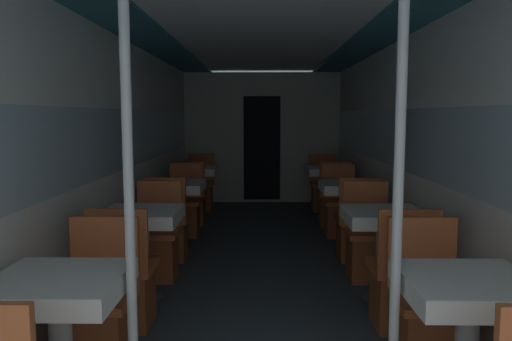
{
  "coord_description": "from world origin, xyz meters",
  "views": [
    {
      "loc": [
        -0.01,
        -1.59,
        1.52
      ],
      "look_at": [
        -0.05,
        2.54,
        1.06
      ],
      "focal_mm": 35.0,
      "sensor_mm": 36.0,
      "label": 1
    }
  ],
  "objects_px": {
    "dining_table_left_1": "(142,224)",
    "dining_table_left_0": "(59,299)",
    "support_pole_left_0": "(129,199)",
    "support_pole_right_0": "(398,199)",
    "dining_table_right_2": "(348,193)",
    "chair_right_far_0": "(428,324)",
    "chair_left_far_2": "(184,213)",
    "chair_left_near_3": "(191,205)",
    "dining_table_right_0": "(469,301)",
    "chair_right_near_3": "(333,205)",
    "chair_left_near_2": "(169,233)",
    "chair_left_far_1": "(157,248)",
    "chair_left_near_1": "(125,288)",
    "dining_table_right_3": "(328,175)",
    "dining_table_left_2": "(177,192)",
    "dining_table_left_3": "(196,175)",
    "chair_right_near_1": "(400,289)",
    "dining_table_right_1": "(383,224)",
    "chair_right_far_1": "(368,249)",
    "chair_right_near_2": "(356,234)",
    "chair_right_far_3": "(323,193)",
    "chair_left_far_0": "(98,322)",
    "chair_left_far_3": "(201,193)",
    "chair_right_far_2": "(340,213)"
  },
  "relations": [
    {
      "from": "dining_table_left_1",
      "to": "dining_table_left_0",
      "type": "bearing_deg",
      "value": -90.0
    },
    {
      "from": "chair_right_near_3",
      "to": "dining_table_right_3",
      "type": "bearing_deg",
      "value": 90.0
    },
    {
      "from": "support_pole_left_0",
      "to": "chair_left_near_1",
      "type": "xyz_separation_m",
      "value": [
        -0.35,
        1.14,
        -0.84
      ]
    },
    {
      "from": "dining_table_right_2",
      "to": "chair_right_far_2",
      "type": "bearing_deg",
      "value": 90.0
    },
    {
      "from": "dining_table_left_1",
      "to": "dining_table_right_3",
      "type": "bearing_deg",
      "value": 59.66
    },
    {
      "from": "chair_left_far_2",
      "to": "chair_left_near_1",
      "type": "bearing_deg",
      "value": 90.0
    },
    {
      "from": "chair_left_near_1",
      "to": "chair_left_far_1",
      "type": "relative_size",
      "value": 1.0
    },
    {
      "from": "dining_table_left_2",
      "to": "dining_table_right_3",
      "type": "distance_m",
      "value": 2.59
    },
    {
      "from": "dining_table_right_1",
      "to": "dining_table_left_0",
      "type": "bearing_deg",
      "value": -139.49
    },
    {
      "from": "chair_left_near_1",
      "to": "chair_right_near_2",
      "type": "bearing_deg",
      "value": 40.51
    },
    {
      "from": "chair_left_far_0",
      "to": "chair_right_far_3",
      "type": "bearing_deg",
      "value": -111.31
    },
    {
      "from": "chair_left_near_3",
      "to": "chair_right_far_3",
      "type": "height_order",
      "value": "same"
    },
    {
      "from": "dining_table_left_1",
      "to": "dining_table_right_1",
      "type": "bearing_deg",
      "value": 0.0
    },
    {
      "from": "dining_table_left_2",
      "to": "chair_right_far_3",
      "type": "xyz_separation_m",
      "value": [
        1.97,
        2.23,
        -0.35
      ]
    },
    {
      "from": "support_pole_left_0",
      "to": "chair_left_near_3",
      "type": "bearing_deg",
      "value": 94.49
    },
    {
      "from": "dining_table_left_1",
      "to": "chair_right_near_1",
      "type": "relative_size",
      "value": 0.84
    },
    {
      "from": "chair_right_far_1",
      "to": "dining_table_right_3",
      "type": "xyz_separation_m",
      "value": [
        -0.0,
        2.83,
        0.35
      ]
    },
    {
      "from": "dining_table_right_2",
      "to": "chair_right_near_2",
      "type": "distance_m",
      "value": 0.65
    },
    {
      "from": "dining_table_left_2",
      "to": "dining_table_right_1",
      "type": "bearing_deg",
      "value": -40.51
    },
    {
      "from": "chair_left_far_1",
      "to": "chair_right_far_2",
      "type": "bearing_deg",
      "value": -139.49
    },
    {
      "from": "dining_table_right_3",
      "to": "dining_table_left_2",
      "type": "bearing_deg",
      "value": -139.49
    },
    {
      "from": "dining_table_left_3",
      "to": "dining_table_right_3",
      "type": "height_order",
      "value": "same"
    },
    {
      "from": "chair_left_far_0",
      "to": "dining_table_right_3",
      "type": "xyz_separation_m",
      "value": [
        1.97,
        4.51,
        0.35
      ]
    },
    {
      "from": "support_pole_left_0",
      "to": "dining_table_right_0",
      "type": "height_order",
      "value": "support_pole_left_0"
    },
    {
      "from": "chair_left_far_2",
      "to": "chair_right_near_1",
      "type": "height_order",
      "value": "same"
    },
    {
      "from": "dining_table_right_0",
      "to": "chair_right_near_3",
      "type": "distance_m",
      "value": 4.53
    },
    {
      "from": "support_pole_left_0",
      "to": "chair_left_far_3",
      "type": "relative_size",
      "value": 2.52
    },
    {
      "from": "chair_left_far_3",
      "to": "chair_right_near_3",
      "type": "bearing_deg",
      "value": 151.05
    },
    {
      "from": "dining_table_left_2",
      "to": "chair_right_near_1",
      "type": "bearing_deg",
      "value": -48.52
    },
    {
      "from": "chair_right_far_0",
      "to": "chair_right_near_3",
      "type": "bearing_deg",
      "value": -90.0
    },
    {
      "from": "chair_left_far_2",
      "to": "dining_table_right_0",
      "type": "relative_size",
      "value": 1.19
    },
    {
      "from": "chair_left_far_1",
      "to": "dining_table_left_3",
      "type": "relative_size",
      "value": 1.19
    },
    {
      "from": "support_pole_left_0",
      "to": "dining_table_right_2",
      "type": "height_order",
      "value": "support_pole_left_0"
    },
    {
      "from": "chair_right_far_0",
      "to": "chair_left_far_2",
      "type": "bearing_deg",
      "value": -59.66
    },
    {
      "from": "dining_table_right_2",
      "to": "chair_right_near_2",
      "type": "xyz_separation_m",
      "value": [
        0.0,
        -0.55,
        -0.35
      ]
    },
    {
      "from": "dining_table_right_0",
      "to": "dining_table_right_1",
      "type": "xyz_separation_m",
      "value": [
        0.0,
        1.69,
        0.0
      ]
    },
    {
      "from": "chair_left_near_3",
      "to": "dining_table_left_0",
      "type": "bearing_deg",
      "value": -90.0
    },
    {
      "from": "chair_right_far_1",
      "to": "dining_table_right_3",
      "type": "distance_m",
      "value": 2.85
    },
    {
      "from": "chair_left_far_1",
      "to": "chair_right_near_1",
      "type": "xyz_separation_m",
      "value": [
        1.97,
        -1.09,
        0.0
      ]
    },
    {
      "from": "support_pole_left_0",
      "to": "chair_left_near_2",
      "type": "bearing_deg",
      "value": 97.14
    },
    {
      "from": "chair_left_far_3",
      "to": "chair_right_near_2",
      "type": "height_order",
      "value": "same"
    },
    {
      "from": "chair_left_near_1",
      "to": "chair_right_far_1",
      "type": "bearing_deg",
      "value": 28.95
    },
    {
      "from": "dining_table_left_1",
      "to": "support_pole_right_0",
      "type": "height_order",
      "value": "support_pole_right_0"
    },
    {
      "from": "dining_table_left_0",
      "to": "dining_table_right_0",
      "type": "distance_m",
      "value": 1.97
    },
    {
      "from": "support_pole_left_0",
      "to": "support_pole_right_0",
      "type": "height_order",
      "value": "same"
    },
    {
      "from": "dining_table_left_2",
      "to": "dining_table_left_3",
      "type": "xyz_separation_m",
      "value": [
        0.0,
        1.69,
        0.0
      ]
    },
    {
      "from": "chair_left_far_3",
      "to": "chair_right_far_3",
      "type": "xyz_separation_m",
      "value": [
        1.97,
        0.0,
        0.0
      ]
    },
    {
      "from": "dining_table_left_2",
      "to": "chair_right_far_0",
      "type": "xyz_separation_m",
      "value": [
        1.97,
        -2.83,
        -0.35
      ]
    },
    {
      "from": "dining_table_left_0",
      "to": "chair_right_near_1",
      "type": "distance_m",
      "value": 2.31
    },
    {
      "from": "chair_left_near_2",
      "to": "chair_left_far_1",
      "type": "bearing_deg",
      "value": -90.0
    }
  ]
}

